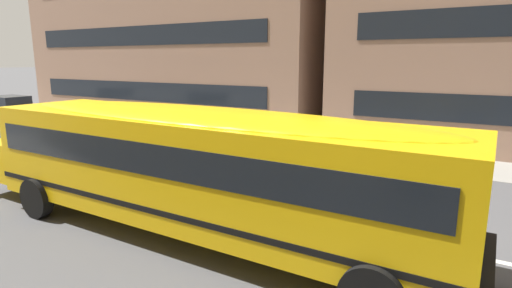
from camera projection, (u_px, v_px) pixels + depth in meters
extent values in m
plane|color=#4C4C4F|center=(338.00, 227.00, 9.32)|extent=(400.00, 400.00, 0.00)
cube|color=gray|center=(403.00, 160.00, 15.61)|extent=(120.00, 3.00, 0.01)
cube|color=silver|center=(338.00, 227.00, 9.32)|extent=(110.00, 0.16, 0.01)
cube|color=yellow|center=(199.00, 167.00, 8.59)|extent=(10.69, 2.49, 2.13)
cube|color=yellow|center=(33.00, 156.00, 11.77)|extent=(1.56, 2.05, 1.07)
cube|color=black|center=(20.00, 165.00, 12.24)|extent=(0.21, 2.43, 0.35)
cube|color=black|center=(487.00, 273.00, 6.05)|extent=(0.21, 2.43, 0.35)
cube|color=black|center=(198.00, 149.00, 8.51)|extent=(10.05, 2.53, 0.62)
cube|color=black|center=(200.00, 195.00, 8.72)|extent=(10.71, 2.52, 0.12)
ellipsoid|color=yellow|center=(197.00, 117.00, 8.37)|extent=(10.26, 2.29, 0.35)
cylinder|color=red|center=(135.00, 143.00, 11.49)|extent=(0.43, 0.43, 0.03)
cylinder|color=black|center=(37.00, 198.00, 9.83)|extent=(0.97, 0.28, 0.97)
cylinder|color=black|center=(117.00, 174.00, 11.87)|extent=(0.97, 0.28, 0.97)
cylinder|color=black|center=(407.00, 235.00, 7.78)|extent=(0.97, 0.28, 0.97)
cube|color=silver|center=(12.00, 113.00, 24.35)|extent=(3.93, 1.76, 0.70)
cube|color=black|center=(9.00, 101.00, 24.29)|extent=(2.22, 1.59, 0.64)
cylinder|color=black|center=(39.00, 118.00, 24.47)|extent=(0.60, 0.19, 0.60)
cylinder|color=black|center=(10.00, 122.00, 23.05)|extent=(0.60, 0.19, 0.60)
cylinder|color=black|center=(15.00, 115.00, 25.80)|extent=(0.60, 0.19, 0.60)
cube|color=#B7BABF|center=(109.00, 124.00, 19.92)|extent=(3.91, 1.73, 0.70)
cube|color=black|center=(106.00, 111.00, 19.86)|extent=(2.21, 1.58, 0.64)
cylinder|color=black|center=(141.00, 131.00, 20.07)|extent=(0.60, 0.18, 0.60)
cylinder|color=black|center=(114.00, 137.00, 18.63)|extent=(0.60, 0.18, 0.60)
cylinder|color=black|center=(105.00, 127.00, 21.35)|extent=(0.60, 0.18, 0.60)
cylinder|color=black|center=(77.00, 132.00, 19.91)|extent=(0.60, 0.18, 0.60)
cube|color=#93705B|center=(206.00, 22.00, 28.90)|extent=(20.66, 13.30, 12.80)
cube|color=black|center=(140.00, 91.00, 24.19)|extent=(17.36, 0.04, 1.10)
cube|color=black|center=(136.00, 36.00, 23.54)|extent=(17.36, 0.04, 1.10)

